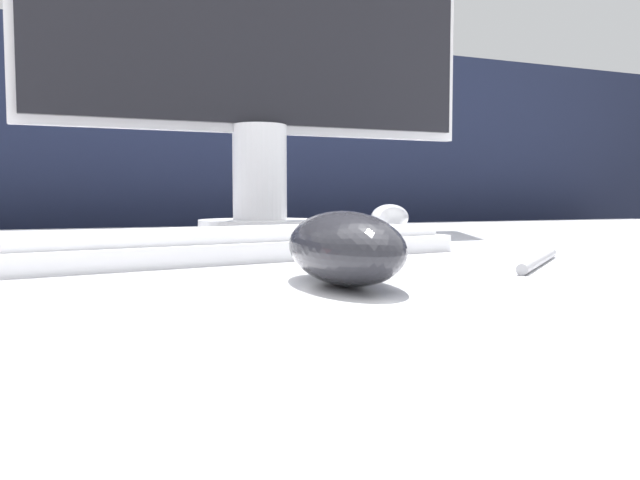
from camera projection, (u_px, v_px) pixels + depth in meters
name	position (u px, v px, depth m)	size (l,w,h in m)	color
partition_panel	(172.00, 316.00, 1.25)	(5.00, 0.03, 1.13)	black
computer_mouse_near	(344.00, 248.00, 0.38)	(0.07, 0.13, 0.04)	#232328
keyboard	(232.00, 244.00, 0.55)	(0.42, 0.20, 0.02)	silver
monitor	(258.00, 11.00, 0.88)	(0.65, 0.18, 0.57)	silver
computer_mouse_far	(390.00, 217.00, 0.98)	(0.11, 0.14, 0.04)	white
pen	(539.00, 260.00, 0.48)	(0.12, 0.10, 0.01)	#99999E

